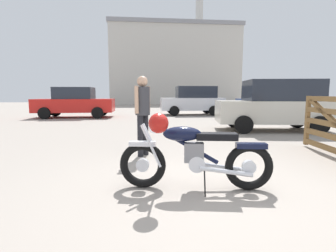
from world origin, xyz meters
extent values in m
plane|color=gray|center=(0.00, 0.00, 0.00)|extent=(80.00, 80.00, 0.00)
torus|color=black|center=(-0.93, 0.24, 0.32)|extent=(0.65, 0.22, 0.64)
cylinder|color=silver|center=(-0.93, 0.24, 0.32)|extent=(0.19, 0.11, 0.18)
torus|color=black|center=(0.49, -0.02, 0.32)|extent=(0.65, 0.22, 0.64)
cylinder|color=silver|center=(0.49, -0.02, 0.32)|extent=(0.19, 0.11, 0.18)
cube|color=silver|center=(-0.93, 0.24, 0.62)|extent=(0.38, 0.19, 0.06)
cube|color=black|center=(0.51, -0.02, 0.61)|extent=(0.42, 0.20, 0.07)
cylinder|color=silver|center=(-0.82, 0.15, 0.60)|extent=(0.29, 0.09, 0.58)
cylinder|color=silver|center=(-0.79, 0.29, 0.60)|extent=(0.29, 0.09, 0.58)
sphere|color=silver|center=(-0.76, 0.21, 0.85)|extent=(0.17, 0.17, 0.17)
cylinder|color=silver|center=(-0.68, 0.20, 0.92)|extent=(0.14, 0.61, 0.03)
sphere|color=#B21914|center=(-0.74, -0.10, 0.94)|extent=(0.25, 0.25, 0.25)
cylinder|color=black|center=(-0.29, 0.12, 0.58)|extent=(0.75, 0.19, 0.47)
ellipsoid|color=black|center=(-0.40, 0.15, 0.76)|extent=(0.55, 0.31, 0.20)
cube|color=black|center=(0.05, 0.06, 0.73)|extent=(0.57, 0.29, 0.09)
cube|color=slate|center=(-0.24, 0.12, 0.51)|extent=(0.29, 0.22, 0.26)
cylinder|color=silver|center=(-0.20, 0.11, 0.36)|extent=(0.25, 0.24, 0.22)
cylinder|color=silver|center=(0.15, -0.06, 0.28)|extent=(0.70, 0.19, 0.14)
cylinder|color=silver|center=(0.19, 0.14, 0.28)|extent=(0.70, 0.19, 0.14)
cylinder|color=black|center=(-0.14, -0.08, 0.16)|extent=(0.06, 0.24, 0.33)
cube|color=brown|center=(3.13, 2.56, 0.65)|extent=(0.09, 0.11, 1.20)
cylinder|color=black|center=(-0.84, 2.17, 0.43)|extent=(0.12, 0.12, 0.86)
cylinder|color=black|center=(-0.95, 2.03, 0.43)|extent=(0.12, 0.12, 0.86)
cylinder|color=#333338|center=(-0.89, 2.10, 1.15)|extent=(0.30, 0.30, 0.58)
cylinder|color=tan|center=(-0.77, 2.25, 1.18)|extent=(0.08, 0.08, 0.55)
cylinder|color=tan|center=(-1.02, 1.96, 1.18)|extent=(0.08, 0.08, 0.55)
sphere|color=tan|center=(-0.89, 2.10, 1.55)|extent=(0.22, 0.22, 0.22)
cylinder|color=black|center=(-5.85, 10.62, 0.31)|extent=(0.62, 0.21, 0.62)
cylinder|color=black|center=(-5.83, 12.34, 0.31)|extent=(0.62, 0.21, 0.62)
cylinder|color=black|center=(-3.15, 10.59, 0.31)|extent=(0.62, 0.21, 0.62)
cylinder|color=black|center=(-3.13, 12.31, 0.31)|extent=(0.62, 0.21, 0.62)
cube|color=red|center=(-4.49, 11.46, 0.67)|extent=(4.22, 1.77, 0.72)
cube|color=#232833|center=(-4.49, 11.46, 1.35)|extent=(2.02, 1.58, 0.64)
cylinder|color=black|center=(8.12, 10.12, 0.32)|extent=(0.64, 0.22, 0.64)
cylinder|color=black|center=(8.08, 8.36, 0.32)|extent=(0.64, 0.22, 0.64)
cylinder|color=black|center=(5.12, 10.18, 0.32)|extent=(0.64, 0.22, 0.64)
cylinder|color=black|center=(5.08, 8.42, 0.32)|extent=(0.64, 0.22, 0.64)
cube|color=#2D4784|center=(6.60, 9.27, 0.69)|extent=(4.73, 1.85, 0.74)
cube|color=#232833|center=(6.30, 9.27, 1.40)|extent=(3.53, 1.67, 0.68)
cylinder|color=black|center=(2.43, 4.71, 0.30)|extent=(0.62, 0.29, 0.60)
cylinder|color=black|center=(2.72, 6.33, 0.30)|extent=(0.62, 0.29, 0.60)
cylinder|color=black|center=(4.79, 4.29, 0.30)|extent=(0.62, 0.29, 0.60)
cylinder|color=black|center=(5.08, 5.90, 0.30)|extent=(0.62, 0.29, 0.60)
cube|color=beige|center=(3.76, 5.31, 0.68)|extent=(4.13, 2.31, 0.76)
cube|color=#232833|center=(4.00, 5.26, 1.42)|extent=(2.63, 1.92, 0.72)
cylinder|color=black|center=(1.14, 11.82, 0.30)|extent=(0.60, 0.20, 0.60)
cylinder|color=black|center=(1.17, 13.46, 0.30)|extent=(0.60, 0.20, 0.60)
cylinder|color=black|center=(3.54, 11.76, 0.30)|extent=(0.60, 0.20, 0.60)
cylinder|color=black|center=(3.57, 13.40, 0.30)|extent=(0.60, 0.20, 0.60)
cube|color=silver|center=(2.36, 12.61, 0.68)|extent=(3.93, 1.73, 0.76)
cube|color=#232833|center=(2.61, 12.60, 1.42)|extent=(2.43, 1.57, 0.72)
cube|color=beige|center=(4.00, 35.80, 5.00)|extent=(17.10, 13.69, 9.99)
cube|color=gray|center=(4.00, 35.80, 10.24)|extent=(17.41, 13.99, 0.50)
camera|label=1|loc=(-0.98, -3.18, 1.29)|focal=27.12mm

